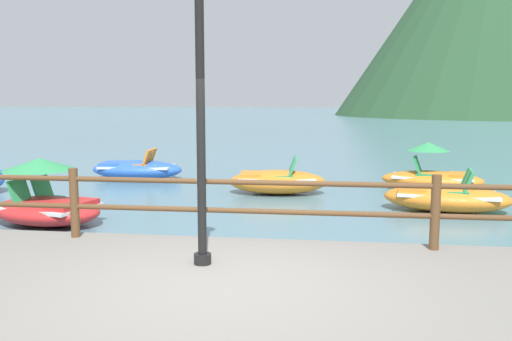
% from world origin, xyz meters
% --- Properties ---
extents(ground_plane, '(200.00, 200.00, 0.00)m').
position_xyz_m(ground_plane, '(0.00, 40.00, 0.00)').
color(ground_plane, slate).
extents(dock_railing, '(23.92, 0.12, 0.95)m').
position_xyz_m(dock_railing, '(-0.00, 1.55, 0.98)').
color(dock_railing, brown).
rests_on(dock_railing, promenade_dock).
extents(lamp_post, '(0.28, 0.28, 4.15)m').
position_xyz_m(lamp_post, '(-0.37, 0.58, 2.90)').
color(lamp_post, black).
rests_on(lamp_post, promenade_dock).
extents(pedal_boat_0, '(2.64, 1.30, 0.87)m').
position_xyz_m(pedal_boat_0, '(-4.38, 9.43, 0.28)').
color(pedal_boat_0, blue).
rests_on(pedal_boat_0, ground).
extents(pedal_boat_3, '(2.67, 1.58, 1.19)m').
position_xyz_m(pedal_boat_3, '(3.68, 8.75, 0.37)').
color(pedal_boat_3, orange).
rests_on(pedal_boat_3, ground).
extents(pedal_boat_5, '(2.40, 1.33, 0.89)m').
position_xyz_m(pedal_boat_5, '(-0.16, 7.56, 0.30)').
color(pedal_boat_5, orange).
rests_on(pedal_boat_5, ground).
extents(pedal_boat_6, '(2.66, 1.59, 0.87)m').
position_xyz_m(pedal_boat_6, '(3.45, 5.96, 0.29)').
color(pedal_boat_6, orange).
rests_on(pedal_boat_6, ground).
extents(pedal_boat_7, '(2.45, 1.87, 1.21)m').
position_xyz_m(pedal_boat_7, '(-4.07, 3.82, 0.42)').
color(pedal_boat_7, red).
rests_on(pedal_boat_7, ground).
extents(cliff_headland, '(43.43, 43.43, 32.88)m').
position_xyz_m(cliff_headland, '(22.35, 74.26, 15.43)').
color(cliff_headland, '#284C2D').
rests_on(cliff_headland, ground).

